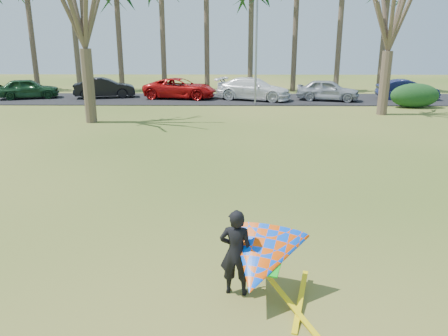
{
  "coord_description": "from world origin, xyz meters",
  "views": [
    {
      "loc": [
        0.18,
        -10.3,
        4.78
      ],
      "look_at": [
        0.0,
        2.0,
        1.1
      ],
      "focal_mm": 35.0,
      "sensor_mm": 36.0,
      "label": 1
    }
  ],
  "objects_px": {
    "streetlight": "(259,42)",
    "car_5": "(407,90)",
    "car_3": "(254,89)",
    "car_0": "(28,88)",
    "car_1": "(105,88)",
    "kite_flyer": "(258,259)",
    "bare_tree_right": "(393,7)",
    "car_2": "(180,88)",
    "car_4": "(328,90)"
  },
  "relations": [
    {
      "from": "kite_flyer",
      "to": "car_2",
      "type": "bearing_deg",
      "value": 99.24
    },
    {
      "from": "bare_tree_right",
      "to": "car_5",
      "type": "relative_size",
      "value": 1.98
    },
    {
      "from": "bare_tree_right",
      "to": "car_3",
      "type": "distance_m",
      "value": 11.69
    },
    {
      "from": "streetlight",
      "to": "car_3",
      "type": "height_order",
      "value": "streetlight"
    },
    {
      "from": "bare_tree_right",
      "to": "car_3",
      "type": "relative_size",
      "value": 1.57
    },
    {
      "from": "streetlight",
      "to": "car_0",
      "type": "distance_m",
      "value": 18.91
    },
    {
      "from": "car_0",
      "to": "car_1",
      "type": "distance_m",
      "value": 6.08
    },
    {
      "from": "car_3",
      "to": "car_4",
      "type": "distance_m",
      "value": 5.78
    },
    {
      "from": "car_0",
      "to": "car_5",
      "type": "relative_size",
      "value": 1.01
    },
    {
      "from": "streetlight",
      "to": "car_2",
      "type": "bearing_deg",
      "value": 152.11
    },
    {
      "from": "bare_tree_right",
      "to": "streetlight",
      "type": "height_order",
      "value": "bare_tree_right"
    },
    {
      "from": "car_1",
      "to": "car_4",
      "type": "bearing_deg",
      "value": -108.07
    },
    {
      "from": "bare_tree_right",
      "to": "car_4",
      "type": "relative_size",
      "value": 1.93
    },
    {
      "from": "car_2",
      "to": "streetlight",
      "type": "bearing_deg",
      "value": -109.84
    },
    {
      "from": "car_4",
      "to": "car_5",
      "type": "distance_m",
      "value": 6.52
    },
    {
      "from": "car_5",
      "to": "bare_tree_right",
      "type": "bearing_deg",
      "value": 155.47
    },
    {
      "from": "car_0",
      "to": "car_3",
      "type": "xyz_separation_m",
      "value": [
        18.16,
        -0.59,
        0.05
      ]
    },
    {
      "from": "car_2",
      "to": "kite_flyer",
      "type": "xyz_separation_m",
      "value": [
        4.6,
        -28.25,
        -0.02
      ]
    },
    {
      "from": "car_4",
      "to": "car_5",
      "type": "height_order",
      "value": "car_4"
    },
    {
      "from": "streetlight",
      "to": "car_3",
      "type": "xyz_separation_m",
      "value": [
        -0.16,
        2.39,
        -3.55
      ]
    },
    {
      "from": "car_2",
      "to": "kite_flyer",
      "type": "height_order",
      "value": "kite_flyer"
    },
    {
      "from": "car_2",
      "to": "car_3",
      "type": "distance_m",
      "value": 5.95
    },
    {
      "from": "bare_tree_right",
      "to": "car_3",
      "type": "xyz_separation_m",
      "value": [
        -8.0,
        6.39,
        -5.65
      ]
    },
    {
      "from": "car_3",
      "to": "car_5",
      "type": "relative_size",
      "value": 1.26
    },
    {
      "from": "streetlight",
      "to": "car_5",
      "type": "bearing_deg",
      "value": 13.69
    },
    {
      "from": "bare_tree_right",
      "to": "car_0",
      "type": "relative_size",
      "value": 1.96
    },
    {
      "from": "bare_tree_right",
      "to": "car_1",
      "type": "relative_size",
      "value": 1.9
    },
    {
      "from": "kite_flyer",
      "to": "car_5",
      "type": "bearing_deg",
      "value": 64.18
    },
    {
      "from": "streetlight",
      "to": "kite_flyer",
      "type": "distance_m",
      "value": 25.34
    },
    {
      "from": "car_1",
      "to": "car_4",
      "type": "relative_size",
      "value": 1.02
    },
    {
      "from": "car_2",
      "to": "car_3",
      "type": "xyz_separation_m",
      "value": [
        5.9,
        -0.82,
        0.05
      ]
    },
    {
      "from": "car_3",
      "to": "kite_flyer",
      "type": "bearing_deg",
      "value": -161.64
    },
    {
      "from": "car_2",
      "to": "car_4",
      "type": "distance_m",
      "value": 11.72
    },
    {
      "from": "car_5",
      "to": "kite_flyer",
      "type": "relative_size",
      "value": 1.95
    },
    {
      "from": "kite_flyer",
      "to": "streetlight",
      "type": "bearing_deg",
      "value": 86.66
    },
    {
      "from": "bare_tree_right",
      "to": "car_1",
      "type": "bearing_deg",
      "value": 159.42
    },
    {
      "from": "car_0",
      "to": "car_4",
      "type": "distance_m",
      "value": 23.95
    },
    {
      "from": "streetlight",
      "to": "car_2",
      "type": "height_order",
      "value": "streetlight"
    },
    {
      "from": "car_2",
      "to": "car_4",
      "type": "xyz_separation_m",
      "value": [
        11.67,
        -1.08,
        0.01
      ]
    },
    {
      "from": "streetlight",
      "to": "car_5",
      "type": "relative_size",
      "value": 1.72
    },
    {
      "from": "car_0",
      "to": "car_3",
      "type": "relative_size",
      "value": 0.8
    },
    {
      "from": "car_2",
      "to": "car_4",
      "type": "height_order",
      "value": "car_4"
    },
    {
      "from": "streetlight",
      "to": "car_0",
      "type": "bearing_deg",
      "value": 170.76
    },
    {
      "from": "car_1",
      "to": "car_5",
      "type": "xyz_separation_m",
      "value": [
        24.36,
        -0.61,
        -0.03
      ]
    },
    {
      "from": "car_1",
      "to": "kite_flyer",
      "type": "xyz_separation_m",
      "value": [
        10.82,
        -28.59,
        -0.01
      ]
    },
    {
      "from": "bare_tree_right",
      "to": "car_2",
      "type": "height_order",
      "value": "bare_tree_right"
    },
    {
      "from": "car_2",
      "to": "car_5",
      "type": "xyz_separation_m",
      "value": [
        18.14,
        -0.26,
        -0.04
      ]
    },
    {
      "from": "bare_tree_right",
      "to": "streetlight",
      "type": "xyz_separation_m",
      "value": [
        -7.84,
        4.0,
        -2.1
      ]
    },
    {
      "from": "bare_tree_right",
      "to": "car_0",
      "type": "bearing_deg",
      "value": 165.06
    },
    {
      "from": "car_1",
      "to": "car_2",
      "type": "xyz_separation_m",
      "value": [
        6.22,
        -0.35,
        0.01
      ]
    }
  ]
}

